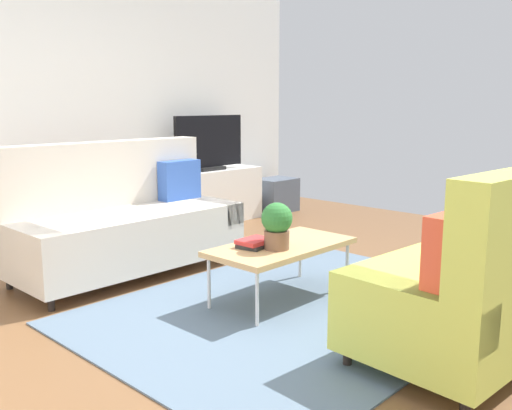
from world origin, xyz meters
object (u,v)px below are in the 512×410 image
Objects in this scene: potted_plant at (277,224)px; storage_trunk at (276,195)px; table_book_0 at (255,245)px; tv_console at (209,197)px; tv at (209,144)px; bottle_0 at (182,167)px; coffee_table at (282,248)px; vase_0 at (166,166)px; couch_green at (496,273)px; couch_beige at (124,221)px.

storage_trunk is at bearing 41.59° from potted_plant.
table_book_0 is (-0.06, 0.15, -0.16)m from potted_plant.
tv reaches higher than tv_console.
bottle_0 is at bearing -174.64° from tv_console.
coffee_table is 6.15× the size of vase_0.
bottle_0 is (0.72, 3.77, 0.27)m from couch_green.
couch_beige is 12.59× the size of bottle_0.
tv is at bearing 175.84° from storage_trunk.
tv is 4.17× the size of table_book_0.
bottle_0 is (0.15, -0.09, -0.01)m from vase_0.
couch_beige is 5.80× the size of potted_plant.
storage_trunk is 1.59× the size of potted_plant.
vase_0 reaches higher than storage_trunk.
potted_plant is 2.69m from vase_0.
potted_plant reaches higher than tv_console.
table_book_0 is 1.59× the size of bottle_0.
bottle_0 is at bearing 62.30° from table_book_0.
potted_plant is 1.83× the size of vase_0.
tv reaches higher than potted_plant.
potted_plant is 1.36× the size of table_book_0.
bottle_0 is at bearing -30.41° from vase_0.
couch_beige is 1.73× the size of coffee_table.
potted_plant is (0.26, -1.48, 0.15)m from couch_beige.
storage_trunk is at bearing 42.19° from coffee_table.
tv is at bearing 58.93° from coffee_table.
table_book_0 is at bearing -125.27° from tv.
couch_beige reaches higher than tv_console.
couch_beige reaches higher than coffee_table.
potted_plant reaches higher than storage_trunk.
couch_beige is at bearing -151.83° from tv_console.
tv reaches higher than table_book_0.
couch_beige is 3.05m from storage_trunk.
vase_0 is (-1.68, 0.15, 0.51)m from storage_trunk.
tv_console is 2.92m from potted_plant.
storage_trunk is 1.76m from vase_0.
vase_0 is (-0.58, 0.05, 0.41)m from tv_console.
potted_plant is at bearing -111.23° from vase_0.
couch_beige is at bearing 106.83° from couch_green.
vase_0 is at bearing 68.77° from potted_plant.
couch_green is at bearing -106.75° from tv_console.
couch_green is at bearing -73.36° from potted_plant.
tv_console is at bearing -4.93° from vase_0.
tv is at bearing 54.73° from table_book_0.
coffee_table is at bearing -121.07° from tv.
bottle_0 is (1.00, 2.35, 0.32)m from coffee_table.
couch_green is 12.92× the size of bottle_0.
table_book_0 is (-0.19, 0.09, 0.04)m from coffee_table.
coffee_table is 1.10× the size of tv.
couch_green is at bearing -72.74° from table_book_0.
potted_plant is at bearing 110.21° from couch_green.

